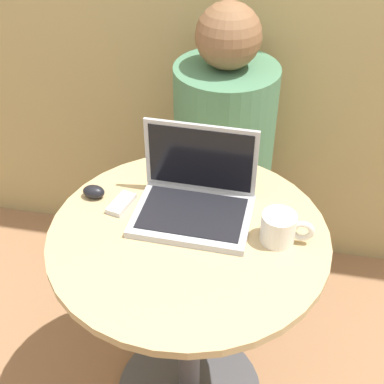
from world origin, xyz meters
TOP-DOWN VIEW (x-y plane):
  - round_table at (0.00, 0.00)m, footprint 0.76×0.76m
  - laptop at (0.00, 0.09)m, footprint 0.33×0.25m
  - cell_phone at (-0.21, 0.07)m, footprint 0.07×0.11m
  - computer_mouse at (-0.30, 0.10)m, footprint 0.06×0.04m
  - coffee_cup at (0.24, 0.02)m, footprint 0.14×0.09m
  - person_seated at (0.00, 0.66)m, footprint 0.39×0.58m

SIDE VIEW (x-z plane):
  - person_seated at x=0.00m, z-range -0.10..1.09m
  - round_table at x=0.00m, z-range 0.15..0.92m
  - cell_phone at x=-0.21m, z-range 0.77..0.79m
  - computer_mouse at x=-0.30m, z-range 0.77..0.81m
  - coffee_cup at x=0.24m, z-range 0.77..0.86m
  - laptop at x=0.00m, z-range 0.71..0.94m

